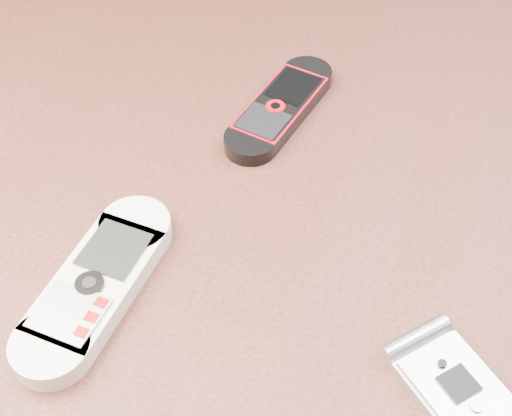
% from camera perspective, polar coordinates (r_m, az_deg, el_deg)
% --- Properties ---
extents(table, '(1.20, 0.80, 0.75)m').
position_cam_1_polar(table, '(0.62, -0.44, -7.00)').
color(table, black).
rests_on(table, ground).
extents(nokia_white, '(0.07, 0.17, 0.02)m').
position_cam_1_polar(nokia_white, '(0.50, -12.66, -5.97)').
color(nokia_white, silver).
rests_on(nokia_white, table).
extents(nokia_black_red, '(0.08, 0.15, 0.01)m').
position_cam_1_polar(nokia_black_red, '(0.62, 1.95, 8.07)').
color(nokia_black_red, black).
rests_on(nokia_black_red, table).
extents(motorola_razr, '(0.10, 0.10, 0.01)m').
position_cam_1_polar(motorola_razr, '(0.47, 15.98, -13.97)').
color(motorola_razr, '#B9B9BE').
rests_on(motorola_razr, table).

